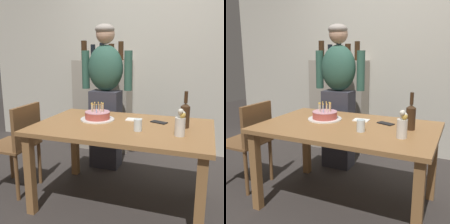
# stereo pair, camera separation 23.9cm
# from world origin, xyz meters

# --- Properties ---
(ground_plane) EXTENTS (10.00, 10.00, 0.00)m
(ground_plane) POSITION_xyz_m (0.00, 0.00, 0.00)
(ground_plane) COLOR #332D2B
(back_wall) EXTENTS (5.20, 0.10, 2.60)m
(back_wall) POSITION_xyz_m (0.00, 1.55, 1.30)
(back_wall) COLOR beige
(back_wall) RESTS_ON ground_plane
(dining_table) EXTENTS (1.50, 0.96, 0.74)m
(dining_table) POSITION_xyz_m (0.00, 0.00, 0.64)
(dining_table) COLOR olive
(dining_table) RESTS_ON ground_plane
(birthday_cake) EXTENTS (0.32, 0.32, 0.16)m
(birthday_cake) POSITION_xyz_m (-0.28, 0.10, 0.78)
(birthday_cake) COLOR white
(birthday_cake) RESTS_ON dining_table
(water_glass_near) EXTENTS (0.07, 0.07, 0.10)m
(water_glass_near) POSITION_xyz_m (0.17, -0.12, 0.79)
(water_glass_near) COLOR silver
(water_glass_near) RESTS_ON dining_table
(wine_bottle) EXTENTS (0.08, 0.08, 0.31)m
(wine_bottle) POSITION_xyz_m (0.51, 0.11, 0.85)
(wine_bottle) COLOR #382314
(wine_bottle) RESTS_ON dining_table
(cell_phone) EXTENTS (0.16, 0.12, 0.01)m
(cell_phone) POSITION_xyz_m (0.28, 0.19, 0.74)
(cell_phone) COLOR black
(cell_phone) RESTS_ON dining_table
(napkin_stack) EXTENTS (0.15, 0.11, 0.01)m
(napkin_stack) POSITION_xyz_m (0.05, 0.21, 0.74)
(napkin_stack) COLOR white
(napkin_stack) RESTS_ON dining_table
(flower_vase) EXTENTS (0.08, 0.08, 0.21)m
(flower_vase) POSITION_xyz_m (0.50, -0.15, 0.84)
(flower_vase) COLOR silver
(flower_vase) RESTS_ON dining_table
(person_man_bearded) EXTENTS (0.61, 0.27, 1.66)m
(person_man_bearded) POSITION_xyz_m (-0.44, 0.74, 0.87)
(person_man_bearded) COLOR #33333D
(person_man_bearded) RESTS_ON ground_plane
(dining_chair) EXTENTS (0.42, 0.42, 0.87)m
(dining_chair) POSITION_xyz_m (-1.02, -0.10, 0.52)
(dining_chair) COLOR brown
(dining_chair) RESTS_ON ground_plane
(shelf_cabinet) EXTENTS (0.79, 0.30, 1.51)m
(shelf_cabinet) POSITION_xyz_m (-0.71, 1.33, 0.64)
(shelf_cabinet) COLOR #9E9384
(shelf_cabinet) RESTS_ON ground_plane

